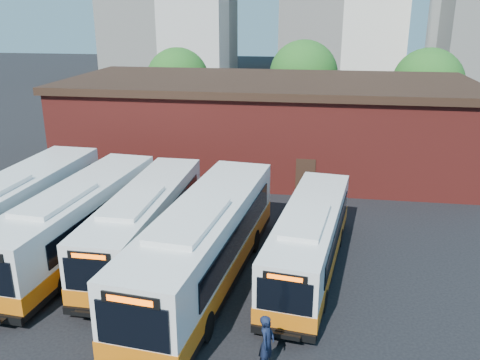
% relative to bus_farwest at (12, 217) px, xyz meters
% --- Properties ---
extents(ground, '(220.00, 220.00, 0.00)m').
position_rel_bus_farwest_xyz_m(ground, '(10.66, -4.39, -1.66)').
color(ground, black).
extents(bus_farwest, '(3.34, 13.57, 3.67)m').
position_rel_bus_farwest_xyz_m(bus_farwest, '(0.00, 0.00, 0.00)').
color(bus_farwest, silver).
rests_on(bus_farwest, ground).
extents(bus_west, '(3.65, 12.81, 3.45)m').
position_rel_bus_farwest_xyz_m(bus_west, '(3.33, 0.00, -0.10)').
color(bus_west, silver).
rests_on(bus_west, ground).
extents(bus_midwest, '(2.64, 12.03, 3.27)m').
position_rel_bus_farwest_xyz_m(bus_midwest, '(6.47, 0.55, -0.18)').
color(bus_midwest, silver).
rests_on(bus_midwest, ground).
extents(bus_mideast, '(4.25, 13.83, 3.72)m').
position_rel_bus_farwest_xyz_m(bus_mideast, '(9.84, -1.80, 0.02)').
color(bus_mideast, silver).
rests_on(bus_mideast, ground).
extents(bus_east, '(3.77, 11.44, 3.07)m').
position_rel_bus_farwest_xyz_m(bus_east, '(14.14, -0.00, -0.27)').
color(bus_east, silver).
rests_on(bus_east, ground).
extents(transit_worker, '(0.62, 0.80, 1.97)m').
position_rel_bus_farwest_xyz_m(transit_worker, '(12.99, -6.78, -0.68)').
color(transit_worker, black).
rests_on(transit_worker, ground).
extents(depot_building, '(28.60, 12.60, 6.40)m').
position_rel_bus_farwest_xyz_m(depot_building, '(10.66, 15.61, 1.59)').
color(depot_building, maroon).
rests_on(depot_building, ground).
extents(tree_west, '(6.00, 6.00, 7.65)m').
position_rel_bus_farwest_xyz_m(tree_west, '(0.66, 27.61, 2.98)').
color(tree_west, '#382314').
rests_on(tree_west, ground).
extents(tree_mid, '(6.56, 6.56, 8.36)m').
position_rel_bus_farwest_xyz_m(tree_mid, '(12.66, 29.61, 3.41)').
color(tree_mid, '#382314').
rests_on(tree_mid, ground).
extents(tree_east, '(6.24, 6.24, 7.96)m').
position_rel_bus_farwest_xyz_m(tree_east, '(23.66, 26.61, 3.17)').
color(tree_east, '#382314').
rests_on(tree_east, ground).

